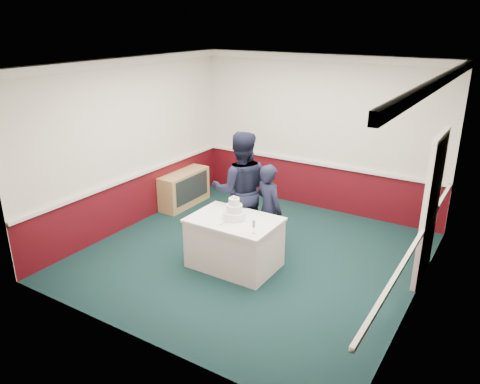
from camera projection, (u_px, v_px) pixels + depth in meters
The scene contains 9 objects.
ground at pixel (251, 256), 7.56m from camera, with size 5.00×5.00×0.00m, color #112B28.
room_shell at pixel (277, 130), 7.31m from camera, with size 5.00×5.00×3.00m.
sideboard at pixel (184, 189), 9.49m from camera, with size 0.41×1.20×0.70m.
cake_table at pixel (234, 242), 7.12m from camera, with size 1.32×0.92×0.79m.
wedding_cake at pixel (234, 212), 6.94m from camera, with size 0.35×0.35×0.36m.
cake_knife at pixel (225, 223), 6.83m from camera, with size 0.01×0.22×0.01m, color silver.
champagne_flute at pixel (254, 224), 6.46m from camera, with size 0.05×0.05×0.21m.
person_man at pixel (241, 190), 7.62m from camera, with size 0.95×0.74×1.95m, color black.
person_woman at pixel (269, 210), 7.42m from camera, with size 0.55×0.36×1.50m, color black.
Camera 1 is at (3.40, -5.80, 3.61)m, focal length 35.00 mm.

